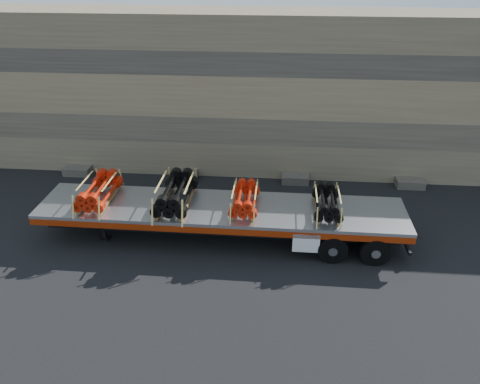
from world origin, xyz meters
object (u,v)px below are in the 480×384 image
object	(u,v)px
bundle_midfront	(176,194)
bundle_rear	(327,203)
bundle_front	(99,191)
bundle_midrear	(245,199)
trailer	(221,222)

from	to	relation	value
bundle_midfront	bundle_rear	xyz separation A→B (m)	(5.24, -0.04, -0.10)
bundle_front	bundle_midrear	xyz separation A→B (m)	(5.21, -0.04, -0.05)
bundle_front	bundle_rear	bearing A→B (deg)	-0.00
trailer	bundle_front	world-z (taller)	bundle_front
bundle_rear	bundle_midrear	bearing A→B (deg)	-180.00
bundle_midrear	bundle_midfront	bearing A→B (deg)	180.00
bundle_midfront	bundle_midrear	bearing A→B (deg)	-0.00
bundle_midrear	bundle_front	bearing A→B (deg)	180.00
trailer	bundle_midfront	distance (m)	1.91
bundle_midfront	bundle_midrear	xyz separation A→B (m)	(2.43, -0.02, -0.09)
bundle_midfront	bundle_front	bearing A→B (deg)	180.00
bundle_midrear	bundle_rear	world-z (taller)	bundle_midrear
bundle_front	bundle_rear	distance (m)	8.03
bundle_front	bundle_rear	world-z (taller)	bundle_front
trailer	bundle_rear	distance (m)	3.79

